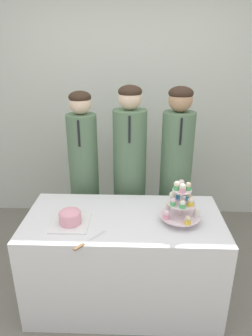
# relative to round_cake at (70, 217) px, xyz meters

# --- Properties ---
(ground_plane) EXTENTS (16.00, 16.00, 0.00)m
(ground_plane) POSITION_rel_round_cake_xyz_m (0.37, -0.25, -0.80)
(ground_plane) COLOR slate
(wall_back) EXTENTS (9.00, 0.06, 2.70)m
(wall_back) POSITION_rel_round_cake_xyz_m (0.37, 1.53, 0.55)
(wall_back) COLOR silver
(wall_back) RESTS_ON ground_plane
(table) EXTENTS (1.42, 0.70, 0.75)m
(table) POSITION_rel_round_cake_xyz_m (0.37, 0.10, -0.43)
(table) COLOR white
(table) RESTS_ON ground_plane
(round_cake) EXTENTS (0.26, 0.26, 0.11)m
(round_cake) POSITION_rel_round_cake_xyz_m (0.00, 0.00, 0.00)
(round_cake) COLOR white
(round_cake) RESTS_ON table
(cake_knife) EXTENTS (0.18, 0.22, 0.01)m
(cake_knife) POSITION_rel_round_cake_xyz_m (0.14, -0.22, -0.05)
(cake_knife) COLOR silver
(cake_knife) RESTS_ON table
(cupcake_stand) EXTENTS (0.28, 0.28, 0.31)m
(cupcake_stand) POSITION_rel_round_cake_xyz_m (0.76, 0.06, 0.10)
(cupcake_stand) COLOR silver
(cupcake_stand) RESTS_ON table
(student_0) EXTENTS (0.26, 0.26, 1.56)m
(student_0) POSITION_rel_round_cake_xyz_m (-0.02, 0.70, -0.04)
(student_0) COLOR #567556
(student_0) RESTS_ON ground_plane
(student_1) EXTENTS (0.29, 0.29, 1.61)m
(student_1) POSITION_rel_round_cake_xyz_m (0.39, 0.70, -0.03)
(student_1) COLOR #567556
(student_1) RESTS_ON ground_plane
(student_2) EXTENTS (0.28, 0.28, 1.60)m
(student_2) POSITION_rel_round_cake_xyz_m (0.80, 0.70, -0.02)
(student_2) COLOR #567556
(student_2) RESTS_ON ground_plane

